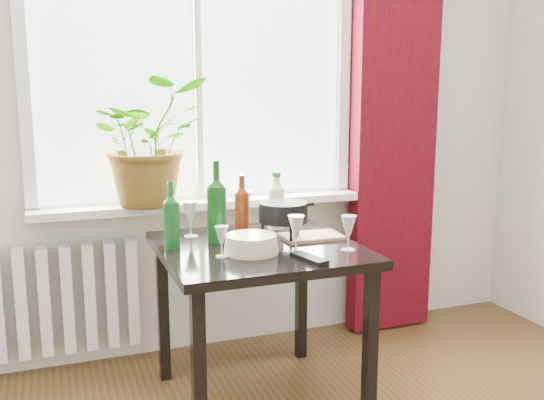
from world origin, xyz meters
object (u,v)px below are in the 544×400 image
object	(u,v)px
plate_stack	(251,244)
wineglass_front_right	(296,234)
radiator	(56,300)
cleaning_bottle	(276,200)
bottle_amber	(242,204)
wineglass_far_right	(348,233)
wineglass_front_left	(222,242)
wineglass_back_left	(190,219)
tv_remote	(309,259)
cutting_board	(311,236)
potted_plant	(149,142)
wine_bottle_left	(172,214)
fondue_pot	(283,221)
table	(258,265)
wine_bottle_right	(217,200)
wineglass_back_center	(244,210)

from	to	relation	value
plate_stack	wineglass_front_right	bearing A→B (deg)	-22.12
radiator	cleaning_bottle	xyz separation A→B (m)	(1.04, -0.36, 0.50)
radiator	bottle_amber	size ratio (longest dim) A/B	2.77
wineglass_far_right	wineglass_front_left	size ratio (longest dim) A/B	1.18
cleaning_bottle	wineglass_back_left	size ratio (longest dim) A/B	1.64
tv_remote	cutting_board	world-z (taller)	tv_remote
potted_plant	wine_bottle_left	world-z (taller)	potted_plant
fondue_pot	tv_remote	size ratio (longest dim) A/B	1.36
radiator	table	size ratio (longest dim) A/B	0.94
cleaning_bottle	wineglass_front_left	bearing A→B (deg)	-134.16
wine_bottle_right	wineglass_back_left	size ratio (longest dim) A/B	2.18
wineglass_far_right	wineglass_back_center	distance (m)	0.58
wineglass_back_left	plate_stack	bearing A→B (deg)	-63.62
tv_remote	radiator	bearing A→B (deg)	121.10
fondue_pot	cutting_board	xyz separation A→B (m)	(0.13, -0.02, -0.08)
wineglass_far_right	wine_bottle_right	bearing A→B (deg)	144.22
wineglass_front_left	fondue_pot	xyz separation A→B (m)	(0.34, 0.19, 0.02)
fondue_pot	wineglass_back_center	bearing A→B (deg)	134.49
wine_bottle_right	cutting_board	xyz separation A→B (m)	(0.42, -0.09, -0.18)
wine_bottle_left	wineglass_far_right	size ratio (longest dim) A/B	1.90
cleaning_bottle	wineglass_back_left	world-z (taller)	cleaning_bottle
bottle_amber	plate_stack	bearing A→B (deg)	-101.03
potted_plant	tv_remote	xyz separation A→B (m)	(0.48, -0.86, -0.41)
wineglass_front_right	cutting_board	size ratio (longest dim) A/B	0.59
plate_stack	bottle_amber	bearing A→B (deg)	78.97
wineglass_front_left	wineglass_far_right	bearing A→B (deg)	-9.33
potted_plant	wineglass_front_left	bearing A→B (deg)	-76.32
bottle_amber	cleaning_bottle	xyz separation A→B (m)	(0.19, 0.05, -0.00)
wineglass_front_right	wineglass_front_left	size ratio (longest dim) A/B	1.24
wine_bottle_left	potted_plant	bearing A→B (deg)	91.04
table	bottle_amber	size ratio (longest dim) A/B	2.94
plate_stack	cutting_board	bearing A→B (deg)	23.03
wineglass_front_right	potted_plant	bearing A→B (deg)	122.97
potted_plant	wineglass_back_left	bearing A→B (deg)	-67.75
wineglass_back_left	cutting_board	size ratio (longest dim) A/B	0.63
wine_bottle_left	table	bearing A→B (deg)	-13.38
potted_plant	tv_remote	distance (m)	1.07
wineglass_front_right	wineglass_far_right	distance (m)	0.23
fondue_pot	tv_remote	xyz separation A→B (m)	(-0.03, -0.36, -0.08)
wineglass_front_right	wineglass_back_center	xyz separation A→B (m)	(-0.08, 0.45, 0.02)
radiator	wineglass_back_left	size ratio (longest dim) A/B	4.64
table	potted_plant	bearing A→B (deg)	123.87
wine_bottle_right	cutting_board	bearing A→B (deg)	-12.10
radiator	wineglass_front_left	size ratio (longest dim) A/B	6.07
potted_plant	wineglass_back_left	distance (m)	0.47
wineglass_back_center	wineglass_far_right	bearing A→B (deg)	-58.03
fondue_pot	tv_remote	world-z (taller)	fondue_pot
radiator	table	world-z (taller)	table
cleaning_bottle	wineglass_far_right	bearing A→B (deg)	-73.80
wine_bottle_right	cleaning_bottle	size ratio (longest dim) A/B	1.33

